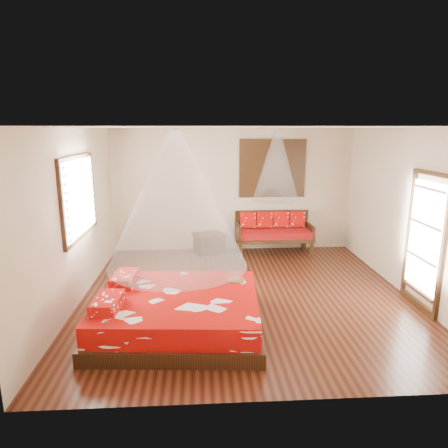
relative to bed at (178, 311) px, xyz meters
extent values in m
cube|color=black|center=(1.09, 1.09, -0.26)|extent=(5.50, 5.50, 0.02)
cube|color=white|center=(1.09, 1.09, 2.56)|extent=(5.50, 5.50, 0.02)
cube|color=#CBB295|center=(-1.67, 1.09, 1.15)|extent=(0.02, 5.50, 2.80)
cube|color=#CBB295|center=(3.85, 1.09, 1.15)|extent=(0.02, 5.50, 2.80)
cube|color=#CBB295|center=(1.09, 3.85, 1.15)|extent=(5.50, 0.02, 2.80)
cube|color=#CBB295|center=(1.09, -1.67, 1.15)|extent=(5.50, 0.02, 2.80)
cube|color=black|center=(0.02, 0.00, -0.15)|extent=(2.43, 2.23, 0.20)
cube|color=#B00905|center=(0.02, 0.00, 0.10)|extent=(2.32, 2.12, 0.30)
cube|color=#B00905|center=(-0.88, -0.37, 0.32)|extent=(0.37, 0.62, 0.15)
cube|color=#B00905|center=(-0.81, 0.50, 0.32)|extent=(0.37, 0.62, 0.15)
cube|color=black|center=(1.21, 3.07, -0.04)|extent=(0.08, 0.08, 0.42)
cube|color=black|center=(2.79, 3.07, -0.04)|extent=(0.08, 0.08, 0.42)
cube|color=black|center=(1.21, 3.71, -0.04)|extent=(0.08, 0.08, 0.42)
cube|color=black|center=(2.79, 3.71, -0.04)|extent=(0.08, 0.08, 0.42)
cube|color=black|center=(2.00, 3.39, 0.13)|extent=(1.71, 0.76, 0.08)
cube|color=maroon|center=(2.00, 3.39, 0.24)|extent=(1.65, 0.70, 0.14)
cube|color=black|center=(2.00, 3.73, 0.42)|extent=(1.71, 0.06, 0.55)
cube|color=black|center=(1.19, 3.39, 0.29)|extent=(0.06, 0.76, 0.30)
cube|color=black|center=(2.81, 3.39, 0.29)|extent=(0.06, 0.76, 0.30)
cube|color=#B00905|center=(1.43, 3.61, 0.49)|extent=(0.36, 0.19, 0.38)
cube|color=#B00905|center=(1.81, 3.61, 0.49)|extent=(0.36, 0.19, 0.38)
cube|color=#B00905|center=(2.19, 3.61, 0.49)|extent=(0.36, 0.19, 0.38)
cube|color=#B00905|center=(2.57, 3.61, 0.49)|extent=(0.36, 0.19, 0.38)
cube|color=black|center=(0.54, 3.54, -0.05)|extent=(0.74, 0.63, 0.41)
cube|color=black|center=(0.54, 3.54, 0.18)|extent=(0.79, 0.69, 0.05)
cube|color=black|center=(2.00, 3.81, 1.65)|extent=(1.52, 0.06, 1.32)
cube|color=black|center=(2.00, 3.80, 1.65)|extent=(1.35, 0.04, 1.10)
cube|color=black|center=(-1.63, 1.29, 1.45)|extent=(0.08, 1.74, 1.34)
cube|color=silver|center=(-1.59, 1.29, 1.45)|extent=(0.04, 1.54, 1.10)
cube|color=black|center=(3.81, 0.49, 0.80)|extent=(0.08, 1.02, 2.16)
cube|color=white|center=(3.79, 0.49, 0.90)|extent=(0.03, 0.82, 1.70)
cylinder|color=brown|center=(0.87, 0.49, 0.26)|extent=(0.26, 0.26, 0.03)
cone|color=silver|center=(0.02, 0.00, 1.60)|extent=(1.91, 1.91, 1.80)
cone|color=silver|center=(2.00, 3.34, 1.75)|extent=(1.01, 1.01, 1.50)
camera|label=1|loc=(0.34, -5.25, 2.52)|focal=32.00mm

